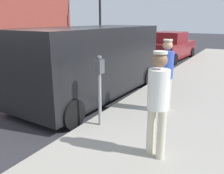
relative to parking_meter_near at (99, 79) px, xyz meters
name	(u,v)px	position (x,y,z in m)	size (l,w,h in m)	color
ground_plane	(51,120)	(-1.35, -0.13, -1.18)	(80.00, 80.00, 0.00)	#2D2D33
sidewalk_slab	(202,159)	(2.15, -0.13, -1.11)	(5.00, 32.00, 0.15)	#9E998E
parking_meter_near	(99,79)	(0.00, 0.00, 0.00)	(0.14, 0.18, 1.52)	gray
pedestrian_in_blue	(166,71)	(0.94, 1.49, -0.01)	(0.34, 0.34, 1.77)	beige
pedestrian_in_white	(158,98)	(1.45, -0.53, -0.02)	(0.35, 0.34, 1.76)	beige
parked_van	(92,61)	(-1.50, 1.90, -0.03)	(2.28, 5.26, 2.15)	black
parked_sedan_ahead	(170,47)	(-1.58, 10.21, -0.43)	(2.16, 4.50, 1.65)	maroon
traffic_light_corner	(90,2)	(-7.68, 10.56, 2.34)	(2.48, 0.42, 5.20)	black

